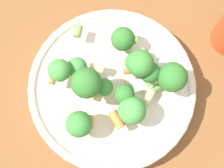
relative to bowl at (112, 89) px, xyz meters
The scene contains 3 objects.
ground_plane 0.03m from the bowl, ahead, with size 3.00×3.00×0.00m, color brown.
bowl is the anchor object (origin of this frame).
pasta_salad 0.06m from the bowl, behind, with size 0.21×0.19×0.09m.
Camera 1 is at (-0.04, 0.12, 0.55)m, focal length 50.00 mm.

